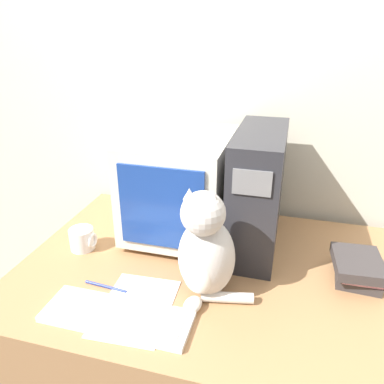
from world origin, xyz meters
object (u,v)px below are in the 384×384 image
(computer_tower, at_px, (257,191))
(mug, at_px, (82,239))
(keyboard, at_px, (117,316))
(pen, at_px, (106,286))
(cat, at_px, (205,250))
(crt_monitor, at_px, (180,185))
(book_stack, at_px, (358,268))

(computer_tower, relative_size, mug, 4.67)
(keyboard, xyz_separation_m, pen, (-0.10, 0.12, -0.01))
(computer_tower, distance_m, cat, 0.37)
(mug, bearing_deg, computer_tower, 18.35)
(computer_tower, distance_m, keyboard, 0.66)
(crt_monitor, xyz_separation_m, mug, (-0.33, -0.23, -0.17))
(crt_monitor, distance_m, cat, 0.41)
(keyboard, bearing_deg, cat, 38.89)
(crt_monitor, relative_size, keyboard, 1.04)
(pen, bearing_deg, cat, 10.49)
(crt_monitor, xyz_separation_m, cat, (0.19, -0.36, -0.05))
(cat, distance_m, mug, 0.54)
(crt_monitor, relative_size, pen, 3.00)
(crt_monitor, xyz_separation_m, keyboard, (-0.03, -0.54, -0.20))
(crt_monitor, height_order, pen, crt_monitor)
(crt_monitor, xyz_separation_m, pen, (-0.13, -0.42, -0.21))
(book_stack, bearing_deg, crt_monitor, 167.09)
(pen, bearing_deg, keyboard, -50.64)
(keyboard, xyz_separation_m, cat, (0.22, 0.18, 0.15))
(cat, bearing_deg, pen, -157.97)
(book_stack, relative_size, pen, 1.31)
(computer_tower, height_order, mug, computer_tower)
(computer_tower, relative_size, keyboard, 1.03)
(cat, relative_size, pen, 2.40)
(pen, bearing_deg, book_stack, 18.26)
(crt_monitor, height_order, mug, crt_monitor)
(computer_tower, xyz_separation_m, book_stack, (0.36, -0.14, -0.18))
(keyboard, bearing_deg, mug, 133.04)
(pen, bearing_deg, computer_tower, 42.55)
(computer_tower, height_order, cat, computer_tower)
(cat, xyz_separation_m, book_stack, (0.48, 0.20, -0.12))
(keyboard, height_order, pen, keyboard)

